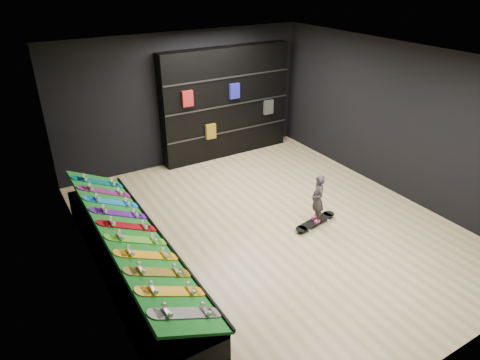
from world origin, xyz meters
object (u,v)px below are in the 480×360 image
back_shelving (226,103)px  floor_skateboard (315,223)px  child (317,208)px  display_rack (132,260)px

back_shelving → floor_skateboard: 3.92m
back_shelving → child: 3.83m
floor_skateboard → display_rack: bearing=163.2°
child → floor_skateboard: bearing=180.0°
display_rack → child: 3.33m
display_rack → child: child is taller
floor_skateboard → back_shelving: bearing=76.4°
floor_skateboard → child: bearing=0.0°
display_rack → floor_skateboard: display_rack is taller
display_rack → floor_skateboard: size_ratio=4.59×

